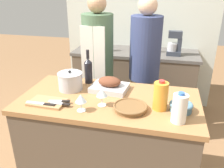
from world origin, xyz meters
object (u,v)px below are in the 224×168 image
person_cook_guest (144,67)px  wicker_basket (130,107)px  juice_jug (161,96)px  condiment_bottle_tall (154,46)px  cutting_board (47,102)px  wine_glass_right (81,99)px  mixing_bowl (181,107)px  person_cook_aproned (98,65)px  stand_mixer (174,45)px  milk_jug (180,108)px  knife_chef (42,104)px  roasting_pan (109,85)px  knife_paring (60,101)px  wine_glass_left (102,93)px  stock_pot (70,81)px  wine_bottle_green (88,70)px  knife_bread (61,104)px  condiment_bottle_short (107,44)px

person_cook_guest → wicker_basket: bearing=-77.1°
juice_jug → condiment_bottle_tall: size_ratio=1.24×
cutting_board → wine_glass_right: bearing=-9.3°
mixing_bowl → person_cook_guest: bearing=111.7°
juice_jug → person_cook_aproned: person_cook_aproned is taller
wine_glass_right → stand_mixer: stand_mixer is taller
condiment_bottle_tall → milk_jug: bearing=-81.1°
wicker_basket → cutting_board: bearing=-176.4°
knife_chef → person_cook_guest: bearing=57.9°
roasting_pan → knife_paring: roasting_pan is taller
wicker_basket → juice_jug: (0.21, 0.07, 0.08)m
wine_glass_left → wine_glass_right: bearing=-138.2°
condiment_bottle_tall → person_cook_aproned: bearing=-125.5°
juice_jug → stock_pot: bearing=166.8°
wine_bottle_green → knife_chef: bearing=-111.2°
wine_glass_left → mixing_bowl: bearing=4.4°
juice_jug → wicker_basket: bearing=-162.0°
wicker_basket → cutting_board: size_ratio=0.89×
milk_jug → person_cook_aproned: bearing=130.3°
milk_jug → wine_glass_left: milk_jug is taller
cutting_board → wine_glass_left: 0.43m
mixing_bowl → knife_paring: mixing_bowl is taller
person_cook_aproned → person_cook_guest: 0.51m
wine_glass_right → person_cook_aproned: (-0.16, 1.00, -0.09)m
knife_paring → condiment_bottle_tall: (0.59, 1.72, 0.04)m
wine_glass_left → stand_mixer: stand_mixer is taller
mixing_bowl → knife_paring: bearing=-174.2°
wine_glass_left → knife_paring: bearing=-171.5°
wine_glass_right → knife_chef: bearing=-179.2°
roasting_pan → knife_paring: 0.45m
cutting_board → mixing_bowl: 1.00m
knife_bread → stand_mixer: bearing=63.7°
stock_pot → knife_paring: size_ratio=1.27×
stock_pot → wine_glass_right: (0.22, -0.33, 0.02)m
stock_pot → knife_bread: 0.32m
wine_glass_left → stand_mixer: 1.68m
knife_chef → knife_bread: (0.14, 0.03, 0.00)m
knife_paring → person_cook_aproned: size_ratio=0.10×
knife_bread → knife_paring: bearing=123.3°
roasting_pan → wine_bottle_green: 0.27m
wine_glass_right → condiment_bottle_tall: bearing=77.4°
cutting_board → condiment_bottle_short: size_ratio=1.34×
cutting_board → knife_bread: (0.12, -0.02, 0.01)m
condiment_bottle_short → person_cook_aproned: size_ratio=0.13×
juice_jug → person_cook_guest: bearing=103.0°
milk_jug → person_cook_guest: 1.09m
wicker_basket → stand_mixer: bearing=78.9°
knife_chef → knife_paring: same height
wine_glass_right → person_cook_aproned: size_ratio=0.08×
milk_jug → wine_glass_right: size_ratio=1.67×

